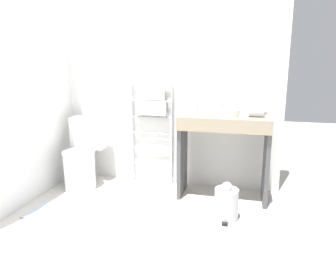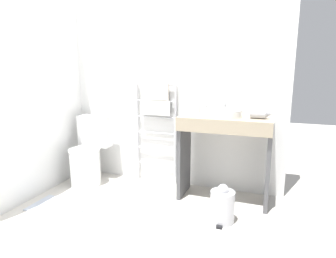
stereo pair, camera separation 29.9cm
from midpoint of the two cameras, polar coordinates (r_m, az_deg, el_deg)
ground_plane at (r=2.52m, az=-13.25°, el=-21.39°), size 12.00×12.00×0.00m
wall_back at (r=3.47m, az=-3.04°, el=9.39°), size 2.62×0.12×2.44m
wall_side at (r=3.42m, az=-27.78°, el=8.01°), size 0.12×2.08×2.44m
toilet at (r=3.63m, az=-18.31°, el=-5.31°), size 0.40×0.49×0.80m
towel_radiator at (r=3.44m, az=-5.73°, el=3.43°), size 0.50×0.06×1.22m
vanity_counter at (r=3.10m, az=7.83°, el=-2.76°), size 0.90×0.46×0.88m
sink_basin at (r=3.04m, az=7.14°, el=3.27°), size 0.40×0.40×0.07m
faucet at (r=3.23m, az=7.60°, el=4.64°), size 0.02×0.10×0.13m
cup_near_wall at (r=3.25m, az=2.51°, el=4.07°), size 0.07×0.07×0.09m
cup_near_edge at (r=3.21m, az=3.70°, el=3.94°), size 0.07×0.07×0.09m
hair_dryer at (r=3.02m, az=13.92°, el=3.12°), size 0.19×0.19×0.09m
trash_bin at (r=2.81m, az=7.99°, el=-13.86°), size 0.22×0.25×0.36m
bath_mat at (r=3.20m, az=-22.93°, el=-14.40°), size 0.56×0.36×0.01m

